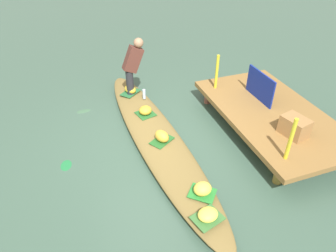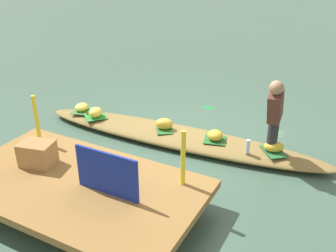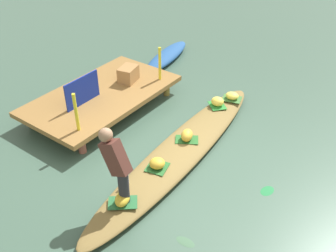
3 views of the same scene
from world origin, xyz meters
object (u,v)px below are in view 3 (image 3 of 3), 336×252
market_banner (82,91)px  moored_boat (167,56)px  water_bottle (127,179)px  banana_bunch_1 (187,135)px  produce_crate (128,74)px  banana_bunch_3 (217,101)px  banana_bunch_2 (232,96)px  banana_bunch_4 (157,163)px  vendor_person (116,163)px  vendor_boat (181,151)px  banana_bunch_0 (122,199)px

market_banner → moored_boat: bearing=5.6°
water_bottle → banana_bunch_1: bearing=-4.2°
produce_crate → banana_bunch_3: bearing=-74.4°
banana_bunch_2 → produce_crate: 2.27m
banana_bunch_1 → water_bottle: 1.51m
banana_bunch_1 → banana_bunch_4: 0.92m
banana_bunch_1 → produce_crate: produce_crate is taller
banana_bunch_1 → vendor_person: size_ratio=0.24×
banana_bunch_4 → produce_crate: (1.73, 2.11, 0.27)m
market_banner → banana_bunch_1: bearing=-79.9°
banana_bunch_2 → banana_bunch_3: size_ratio=1.05×
produce_crate → banana_bunch_2: bearing=-64.9°
banana_bunch_3 → banana_bunch_4: size_ratio=1.04×
produce_crate → vendor_person: bearing=-141.4°
vendor_boat → water_bottle: size_ratio=24.23×
vendor_boat → banana_bunch_2: banana_bunch_2 is taller
water_bottle → banana_bunch_4: bearing=-13.7°
water_bottle → market_banner: 2.37m
banana_bunch_3 → banana_bunch_4: bearing=-175.2°
banana_bunch_3 → water_bottle: size_ratio=1.24×
banana_bunch_4 → banana_bunch_3: bearing=4.8°
banana_bunch_0 → banana_bunch_2: bearing=2.4°
vendor_person → banana_bunch_3: bearing=3.1°
vendor_boat → market_banner: market_banner is taller
banana_bunch_4 → market_banner: (0.50, 2.22, 0.39)m
moored_boat → banana_bunch_2: 2.72m
banana_bunch_2 → water_bottle: 3.28m
banana_bunch_3 → moored_boat: bearing=58.0°
moored_boat → banana_bunch_0: (-4.69, -2.64, 0.17)m
banana_bunch_2 → water_bottle: size_ratio=1.31×
moored_boat → banana_bunch_3: banana_bunch_3 is taller
banana_bunch_3 → banana_bunch_4: banana_bunch_3 is taller
moored_boat → banana_bunch_4: bearing=-155.8°
produce_crate → banana_bunch_0: bearing=-140.6°
vendor_person → produce_crate: bearing=38.6°
vendor_person → produce_crate: 3.38m
banana_bunch_4 → water_bottle: (-0.59, 0.14, 0.02)m
banana_bunch_0 → water_bottle: bearing=32.3°
banana_bunch_2 → banana_bunch_3: banana_bunch_3 is taller
banana_bunch_0 → water_bottle: size_ratio=1.43×
banana_bunch_1 → vendor_person: vendor_person is taller
water_bottle → banana_bunch_2: bearing=-1.2°
vendor_person → banana_bunch_0: bearing=-113.6°
vendor_person → banana_bunch_2: bearing=0.9°
banana_bunch_4 → produce_crate: 2.75m
banana_bunch_2 → produce_crate: bearing=115.1°
banana_bunch_0 → vendor_person: vendor_person is taller
banana_bunch_3 → market_banner: 2.71m
banana_bunch_2 → market_banner: market_banner is taller
banana_bunch_2 → banana_bunch_4: size_ratio=1.09×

